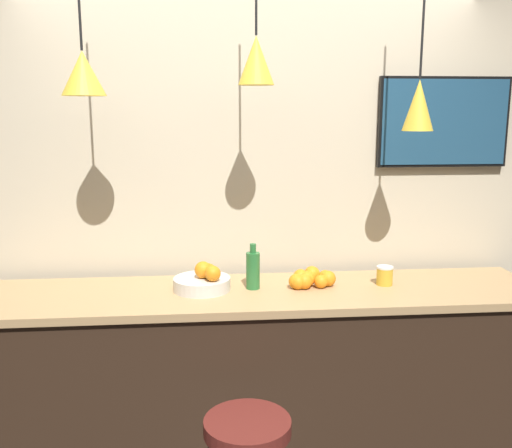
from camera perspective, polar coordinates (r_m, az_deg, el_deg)
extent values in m
cube|color=beige|center=(3.27, -0.69, 3.37)|extent=(8.00, 0.06, 2.90)
cube|color=black|center=(3.15, 0.00, -15.59)|extent=(2.94, 0.59, 0.95)
cube|color=tan|center=(2.96, 0.00, -7.03)|extent=(2.98, 0.63, 0.04)
cylinder|color=#5B1E19|center=(2.47, -0.87, -19.62)|extent=(0.36, 0.36, 0.06)
cylinder|color=beige|center=(2.97, -5.42, -5.98)|extent=(0.29, 0.29, 0.06)
sphere|color=orange|center=(2.95, -5.32, -4.58)|extent=(0.09, 0.09, 0.09)
sphere|color=orange|center=(2.89, -4.34, -4.96)|extent=(0.08, 0.08, 0.08)
sphere|color=orange|center=(2.97, -4.70, -4.62)|extent=(0.07, 0.07, 0.07)
sphere|color=orange|center=(2.96, -5.02, -4.62)|extent=(0.08, 0.08, 0.08)
sphere|color=orange|center=(3.09, 6.95, -5.27)|extent=(0.07, 0.07, 0.07)
sphere|color=orange|center=(3.08, 5.42, -5.31)|extent=(0.07, 0.07, 0.07)
sphere|color=orange|center=(2.98, 4.03, -5.75)|extent=(0.08, 0.08, 0.08)
sphere|color=orange|center=(3.04, 7.20, -5.43)|extent=(0.08, 0.08, 0.08)
sphere|color=orange|center=(2.98, 4.87, -5.74)|extent=(0.08, 0.08, 0.08)
sphere|color=orange|center=(3.05, 5.10, -5.40)|extent=(0.08, 0.08, 0.08)
sphere|color=orange|center=(3.11, 5.62, -4.99)|extent=(0.09, 0.09, 0.09)
sphere|color=orange|center=(3.06, 4.50, -5.29)|extent=(0.08, 0.08, 0.08)
sphere|color=orange|center=(3.01, 6.52, -5.74)|extent=(0.07, 0.07, 0.07)
sphere|color=orange|center=(2.97, 4.23, -5.84)|extent=(0.07, 0.07, 0.07)
sphere|color=orange|center=(3.02, 5.14, -5.52)|extent=(0.08, 0.08, 0.08)
cylinder|color=#286B33|center=(2.96, -0.30, -4.69)|extent=(0.07, 0.07, 0.19)
cylinder|color=#286B33|center=(2.93, -0.31, -2.44)|extent=(0.03, 0.03, 0.05)
cylinder|color=gold|center=(3.12, 12.74, -5.14)|extent=(0.09, 0.09, 0.09)
cylinder|color=white|center=(3.10, 12.78, -4.25)|extent=(0.09, 0.09, 0.01)
cone|color=gold|center=(2.85, -16.91, 14.23)|extent=(0.21, 0.21, 0.21)
sphere|color=#F9EFCC|center=(2.85, -16.81, 12.57)|extent=(0.04, 0.04, 0.04)
cone|color=gold|center=(2.82, 0.02, 16.05)|extent=(0.17, 0.17, 0.23)
sphere|color=#F9EFCC|center=(2.81, 0.02, 14.13)|extent=(0.04, 0.04, 0.04)
cone|color=gold|center=(2.99, 15.95, 11.36)|extent=(0.15, 0.15, 0.25)
sphere|color=#F9EFCC|center=(2.99, 15.84, 9.33)|extent=(0.04, 0.04, 0.04)
cube|color=black|center=(3.46, 18.23, 9.65)|extent=(0.76, 0.04, 0.51)
cube|color=navy|center=(3.45, 18.36, 9.64)|extent=(0.73, 0.01, 0.48)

